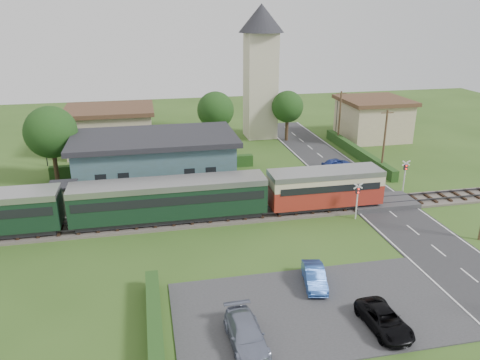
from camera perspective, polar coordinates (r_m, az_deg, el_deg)
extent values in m
plane|color=#2D4C19|center=(39.64, 5.19, -5.25)|extent=(120.00, 120.00, 0.00)
cube|color=#4C443D|center=(41.34, 4.40, -3.96)|extent=(76.00, 3.20, 0.20)
cube|color=#3F3F47|center=(40.58, 4.69, -3.96)|extent=(76.00, 0.08, 0.15)
cube|color=#3F3F47|center=(41.84, 4.15, -3.17)|extent=(76.00, 0.08, 0.15)
cube|color=#28282B|center=(43.42, 17.97, -3.83)|extent=(6.00, 70.00, 0.05)
cube|color=#333335|center=(29.40, 9.22, -15.30)|extent=(17.00, 9.00, 0.08)
cube|color=#333335|center=(44.94, 16.78, -2.60)|extent=(6.20, 3.40, 0.45)
cube|color=gray|center=(42.80, -9.80, -3.16)|extent=(30.00, 3.00, 0.45)
cube|color=beige|center=(42.87, -20.65, -2.12)|extent=(2.00, 2.00, 2.40)
cube|color=#232328|center=(42.43, -20.86, -0.52)|extent=(2.30, 2.30, 0.15)
cube|color=#406472|center=(47.47, -10.26, 1.99)|extent=(15.00, 8.00, 4.80)
cube|color=#232328|center=(46.73, -10.46, 5.07)|extent=(16.00, 9.00, 0.50)
cube|color=#232328|center=(44.19, -9.97, -1.18)|extent=(1.20, 0.12, 2.20)
cube|color=black|center=(43.94, -16.59, -0.05)|extent=(1.00, 0.12, 1.20)
cube|color=black|center=(43.79, -13.99, 0.13)|extent=(1.00, 0.12, 1.20)
cube|color=black|center=(43.90, -6.17, 0.68)|extent=(1.00, 0.12, 1.20)
cube|color=black|center=(44.11, -3.58, 0.86)|extent=(1.00, 0.12, 1.20)
cube|color=#232328|center=(42.51, 10.19, -2.81)|extent=(9.00, 2.20, 0.50)
cube|color=maroon|center=(42.14, 10.27, -1.56)|extent=(10.00, 2.80, 1.80)
cube|color=beige|center=(41.70, 10.37, 0.04)|extent=(10.00, 2.82, 0.90)
cube|color=black|center=(41.82, 10.34, -0.41)|extent=(9.00, 2.88, 0.60)
cube|color=gray|center=(41.48, 10.43, 0.88)|extent=(10.00, 2.90, 0.45)
cube|color=#232328|center=(39.75, -8.43, -4.39)|extent=(15.20, 2.20, 0.50)
cube|color=black|center=(39.15, -8.54, -2.39)|extent=(16.00, 2.80, 2.60)
cube|color=black|center=(39.00, -8.57, -1.85)|extent=(15.40, 2.86, 0.70)
cube|color=gray|center=(38.64, -8.64, -0.47)|extent=(16.00, 2.90, 0.50)
cube|color=beige|center=(64.91, 2.51, 11.34)|extent=(4.00, 4.00, 14.00)
cone|color=#232328|center=(64.14, 2.63, 19.13)|extent=(6.00, 6.00, 3.60)
cube|color=tan|center=(61.07, -15.45, 5.76)|extent=(10.00, 8.00, 5.00)
cube|color=#472D1E|center=(60.48, -15.70, 8.28)|extent=(10.80, 8.80, 0.50)
cube|color=tan|center=(67.37, 15.87, 7.03)|extent=(8.00, 8.00, 5.00)
cube|color=#472D1E|center=(66.83, 16.09, 9.32)|extent=(8.80, 8.80, 0.50)
cube|color=#193814|center=(27.57, -10.38, -16.64)|extent=(0.80, 9.00, 1.20)
cube|color=#193814|center=(58.38, 14.13, 3.29)|extent=(0.80, 18.00, 1.20)
cube|color=#193814|center=(52.29, -10.32, 1.67)|extent=(22.00, 0.80, 1.30)
cylinder|color=#332316|center=(51.27, -21.58, 1.83)|extent=(0.44, 0.44, 4.12)
sphere|color=#143311|center=(50.40, -22.07, 5.43)|extent=(5.20, 5.20, 5.20)
cylinder|color=#332316|center=(59.76, -2.95, 5.59)|extent=(0.44, 0.44, 3.85)
sphere|color=#143311|center=(59.06, -3.00, 8.51)|extent=(4.60, 4.60, 4.60)
cylinder|color=#332316|center=(63.90, 5.72, 6.35)|extent=(0.44, 0.44, 3.58)
sphere|color=#143311|center=(63.28, 5.81, 8.89)|extent=(4.20, 4.20, 4.20)
cylinder|color=#473321|center=(52.49, 17.17, 4.41)|extent=(0.22, 0.22, 7.00)
cube|color=#473321|center=(51.76, 17.53, 7.82)|extent=(1.40, 0.10, 0.10)
cylinder|color=#473321|center=(62.92, 12.03, 7.39)|extent=(0.22, 0.22, 7.00)
cube|color=#473321|center=(62.31, 12.25, 10.26)|extent=(1.40, 0.10, 0.10)
cylinder|color=silver|center=(40.92, 14.05, -2.67)|extent=(0.12, 0.12, 3.00)
cube|color=#232328|center=(40.51, 14.18, -1.24)|extent=(0.35, 0.18, 0.55)
sphere|color=#FF190C|center=(40.36, 14.27, -1.10)|extent=(0.14, 0.14, 0.14)
sphere|color=#FF190C|center=(40.47, 14.23, -1.49)|extent=(0.14, 0.14, 0.14)
cube|color=silver|center=(40.37, 14.23, -0.71)|extent=(0.84, 0.05, 0.55)
cube|color=silver|center=(40.37, 14.23, -0.71)|extent=(0.84, 0.05, 0.55)
cylinder|color=silver|center=(48.17, 19.40, 0.27)|extent=(0.12, 0.12, 3.00)
cube|color=#232328|center=(47.82, 19.55, 1.50)|extent=(0.35, 0.18, 0.55)
sphere|color=#FF190C|center=(47.68, 19.64, 1.63)|extent=(0.14, 0.14, 0.14)
sphere|color=#FF190C|center=(47.77, 19.60, 1.29)|extent=(0.14, 0.14, 0.14)
cube|color=silver|center=(47.71, 19.60, 1.96)|extent=(0.84, 0.05, 0.55)
cube|color=silver|center=(47.71, 19.60, 1.96)|extent=(0.84, 0.05, 0.55)
cylinder|color=#3F3F47|center=(57.20, -22.71, 3.95)|extent=(0.14, 0.14, 5.00)
sphere|color=orange|center=(56.61, -23.05, 6.38)|extent=(0.30, 0.30, 0.30)
cylinder|color=#3F3F47|center=(68.31, 11.72, 7.55)|extent=(0.14, 0.14, 5.00)
sphere|color=orange|center=(67.83, 11.87, 9.61)|extent=(0.30, 0.30, 0.30)
imported|color=navy|center=(53.49, 11.65, 1.99)|extent=(3.73, 2.31, 1.19)
imported|color=#274F9F|center=(31.23, 9.06, -11.55)|extent=(1.95, 3.81, 1.20)
imported|color=gray|center=(26.12, 0.74, -18.28)|extent=(1.96, 4.52, 1.30)
imported|color=black|center=(28.38, 17.18, -15.98)|extent=(2.10, 4.17, 1.13)
imported|color=gray|center=(42.58, -1.22, -1.52)|extent=(0.57, 0.38, 1.54)
imported|color=gray|center=(41.80, -15.22, -2.39)|extent=(1.05, 1.16, 1.96)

